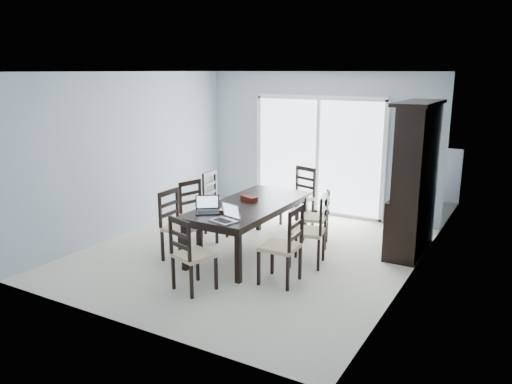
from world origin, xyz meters
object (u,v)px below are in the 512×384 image
Objects in this scene: chair_end_near at (187,247)px; hot_tub at (316,179)px; chair_left_near at (175,217)px; chair_right_far at (321,210)px; laptop_dark at (208,209)px; chair_end_far at (301,190)px; game_box at (249,198)px; chair_left_mid at (195,205)px; dining_table at (250,209)px; chair_right_mid at (315,222)px; laptop_silver at (223,218)px; cell_phone at (224,221)px; chair_left_far at (216,195)px; china_hutch at (414,181)px; chair_right_near at (287,237)px.

chair_end_near is 0.66× the size of hot_tub.
chair_right_far is (1.58, 1.49, -0.03)m from chair_left_near.
chair_end_far is at bearing 46.81° from laptop_dark.
chair_left_mid is at bearing -169.92° from game_box.
chair_left_mid is at bearing 96.64° from chair_right_far.
dining_table is 1.52m from chair_end_near.
chair_left_near is at bearing 99.28° from chair_right_mid.
laptop_silver is 0.05m from cell_phone.
cell_phone is (0.41, -0.22, -0.05)m from laptop_dark.
chair_end_far reaches higher than dining_table.
chair_right_mid is at bearing 1.63° from dining_table.
chair_end_near is at bearing 44.58° from chair_left_near.
laptop_dark is at bearing 146.36° from cell_phone.
chair_end_near reaches higher than laptop_silver.
chair_left_far reaches higher than chair_left_near.
hot_tub is at bearing 91.96° from cell_phone.
chair_end_far is (1.03, 1.09, -0.01)m from chair_left_far.
cell_phone is (1.15, -0.91, 0.17)m from chair_left_mid.
chair_left_far is 2.07m from chair_right_mid.
chair_right_far is 0.66× the size of hot_tub.
chair_right_mid is 0.80m from chair_right_far.
china_hutch is at bearing 96.58° from chair_left_far.
dining_table is at bearing 107.55° from chair_end_near.
dining_table is 8.51× the size of game_box.
laptop_silver is at bearing -130.49° from china_hutch.
chair_right_mid reaches higher than chair_end_near.
china_hutch reaches higher than chair_left_near.
china_hutch reaches higher than laptop_dark.
chair_left_mid is at bearing 156.14° from laptop_silver.
china_hutch is 1.90× the size of chair_end_far.
chair_right_mid is (1.98, 0.04, 0.02)m from chair_left_mid.
chair_right_mid reaches higher than hot_tub.
laptop_silver reaches higher than hot_tub.
china_hutch is 3.30m from hot_tub.
game_box reaches higher than cell_phone.
chair_right_near is 0.83m from cell_phone.
cell_phone is (0.13, -2.60, 0.14)m from chair_end_far.
hot_tub is (0.40, 4.09, -0.18)m from chair_left_near.
chair_right_near is 4.49× the size of game_box.
dining_table is 0.76m from laptop_dark.
chair_left_far is 2.87m from hot_tub.
laptop_silver is (1.15, -1.51, 0.18)m from chair_left_far.
chair_right_near is 0.85m from laptop_silver.
laptop_dark is at bearing 100.05° from chair_end_far.
hot_tub is (-0.57, 4.32, -0.38)m from laptop_silver.
chair_right_far reaches higher than laptop_dark.
china_hutch is 1.89× the size of chair_right_near.
cell_phone reaches higher than dining_table.
china_hutch reaches higher than game_box.
chair_left_mid is at bearing 75.71° from chair_end_far.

